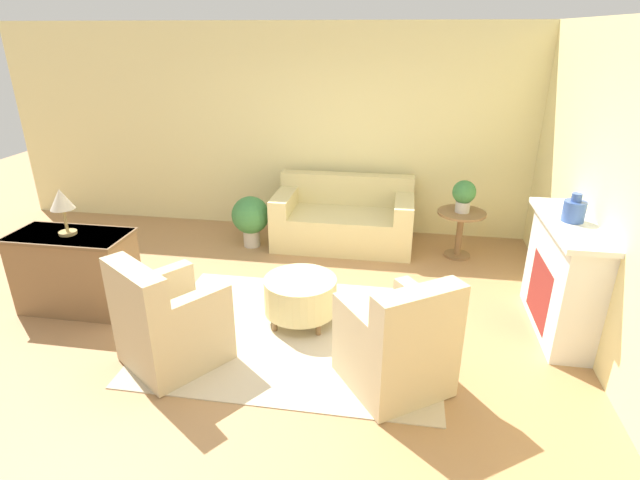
% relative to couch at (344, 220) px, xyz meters
% --- Properties ---
extents(ground_plane, '(16.00, 16.00, 0.00)m').
position_rel_couch_xyz_m(ground_plane, '(-0.19, -2.25, -0.33)').
color(ground_plane, '#AD7F51').
extents(wall_back, '(9.60, 0.12, 2.80)m').
position_rel_couch_xyz_m(wall_back, '(-0.19, 0.61, 1.07)').
color(wall_back, beige).
rests_on(wall_back, ground_plane).
extents(wall_right, '(0.12, 9.27, 2.80)m').
position_rel_couch_xyz_m(wall_right, '(2.51, -2.25, 1.07)').
color(wall_right, beige).
rests_on(wall_right, ground_plane).
extents(rug, '(2.70, 2.09, 0.01)m').
position_rel_couch_xyz_m(rug, '(-0.19, -2.25, -0.32)').
color(rug, beige).
rests_on(rug, ground_plane).
extents(couch, '(1.81, 0.93, 0.88)m').
position_rel_couch_xyz_m(couch, '(0.00, 0.00, 0.00)').
color(couch, beige).
rests_on(couch, ground_plane).
extents(armchair_left, '(1.03, 1.04, 0.98)m').
position_rel_couch_xyz_m(armchair_left, '(-1.16, -2.87, 0.05)').
color(armchair_left, '#C6B289').
rests_on(armchair_left, rug).
extents(armchair_right, '(1.03, 1.04, 0.98)m').
position_rel_couch_xyz_m(armchair_right, '(0.78, -2.87, 0.05)').
color(armchair_right, '#C6B289').
rests_on(armchair_right, rug).
extents(ottoman_table, '(0.71, 0.71, 0.46)m').
position_rel_couch_xyz_m(ottoman_table, '(-0.18, -2.04, -0.03)').
color(ottoman_table, beige).
rests_on(ottoman_table, rug).
extents(side_table, '(0.59, 0.59, 0.60)m').
position_rel_couch_xyz_m(side_table, '(1.49, -0.18, 0.09)').
color(side_table, olive).
rests_on(side_table, ground_plane).
extents(fireplace, '(0.44, 1.35, 1.11)m').
position_rel_couch_xyz_m(fireplace, '(2.26, -1.75, 0.25)').
color(fireplace, white).
rests_on(fireplace, ground_plane).
extents(dresser, '(1.18, 0.57, 0.83)m').
position_rel_couch_xyz_m(dresser, '(-2.48, -2.15, 0.10)').
color(dresser, olive).
rests_on(dresser, ground_plane).
extents(vase_mantel_near, '(0.19, 0.19, 0.26)m').
position_rel_couch_xyz_m(vase_mantel_near, '(2.25, -1.75, 0.88)').
color(vase_mantel_near, '#38569E').
rests_on(vase_mantel_near, fireplace).
extents(potted_plant_on_side_table, '(0.28, 0.28, 0.40)m').
position_rel_couch_xyz_m(potted_plant_on_side_table, '(1.49, -0.18, 0.50)').
color(potted_plant_on_side_table, beige).
rests_on(potted_plant_on_side_table, side_table).
extents(potted_plant_floor, '(0.50, 0.50, 0.68)m').
position_rel_couch_xyz_m(potted_plant_floor, '(-1.20, -0.29, 0.08)').
color(potted_plant_floor, beige).
rests_on(potted_plant_floor, ground_plane).
extents(table_lamp, '(0.23, 0.23, 0.46)m').
position_rel_couch_xyz_m(table_lamp, '(-2.48, -2.15, 0.83)').
color(table_lamp, tan).
rests_on(table_lamp, dresser).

